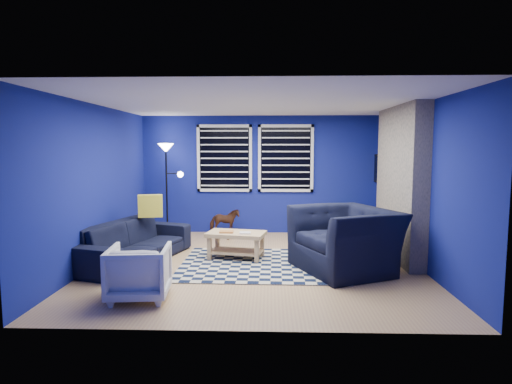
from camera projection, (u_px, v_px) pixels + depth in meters
floor at (256, 264)px, 6.76m from camera, size 5.00×5.00×0.00m
ceiling at (256, 103)px, 6.50m from camera, size 5.00×5.00×0.00m
wall_back at (260, 175)px, 9.12m from camera, size 5.00×0.00×5.00m
wall_left at (97, 185)px, 6.71m from camera, size 0.00×5.00×5.00m
wall_right at (419, 186)px, 6.55m from camera, size 0.00×5.00×5.00m
fireplace at (399, 186)px, 7.06m from camera, size 0.65×2.00×2.50m
window_left at (224, 158)px, 9.07m from camera, size 1.17×0.06×1.42m
window_right at (286, 158)px, 9.02m from camera, size 1.17×0.06×1.42m
tv at (382, 169)px, 8.52m from camera, size 0.07×1.00×0.58m
rug at (261, 264)px, 6.70m from camera, size 2.53×2.04×0.02m
sofa at (134, 242)px, 6.84m from camera, size 2.40×1.48×0.65m
armchair_big at (345, 240)px, 6.35m from camera, size 1.82×1.73×0.93m
armchair_bent at (139, 272)px, 5.18m from camera, size 0.77×0.79×0.66m
rocking_horse at (225, 221)px, 8.77m from camera, size 0.38×0.64×0.51m
coffee_table at (236, 239)px, 7.03m from camera, size 1.02×0.71×0.47m
cabinet at (349, 223)px, 8.91m from camera, size 0.67×0.52×0.58m
floor_lamp at (167, 160)px, 8.76m from camera, size 0.52×0.32×1.91m
throw_pillow at (150, 206)px, 7.23m from camera, size 0.42×0.20×0.38m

